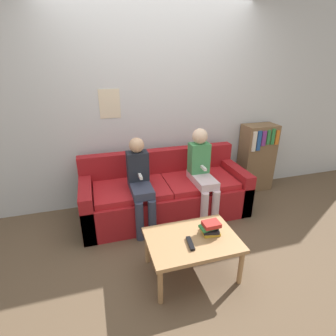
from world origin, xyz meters
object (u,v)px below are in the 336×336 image
Objects in this scene: couch at (165,194)px; coffee_table at (192,242)px; bookshelf at (257,157)px; person_right at (202,170)px; tv_remote at (190,243)px; person_left at (140,180)px.

couch reaches higher than coffee_table.
couch is 2.05× the size of bookshelf.
coffee_table is 0.73× the size of person_right.
coffee_table is at bearing 62.82° from tv_remote.
person_left is 1.07× the size of bookshelf.
person_left is (-0.29, 0.87, 0.25)m from coffee_table.
couch is 1.93× the size of person_left.
person_right reaches higher than bookshelf.
person_left is at bearing 111.09° from tv_remote.
coffee_table is at bearing -138.89° from bookshelf.
person_left is at bearing -151.77° from couch.
tv_remote is at bearing -94.84° from couch.
person_left reaches higher than couch.
bookshelf is (1.08, 0.47, -0.12)m from person_right.
couch is 0.57m from person_right.
couch is 1.54m from bookshelf.
coffee_table is at bearing -117.61° from person_right.
coffee_table is 0.10m from tv_remote.
person_left is at bearing -165.55° from bookshelf.
person_right reaches higher than coffee_table.
bookshelf is at bearing 41.11° from coffee_table.
person_left is 0.76m from person_right.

